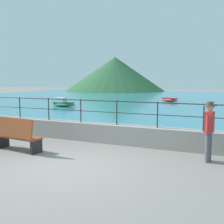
% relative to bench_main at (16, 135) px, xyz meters
% --- Properties ---
extents(ground_plane, '(120.00, 120.00, 0.00)m').
position_rel_bench_main_xyz_m(ground_plane, '(2.59, -0.80, -0.56)').
color(ground_plane, slate).
extents(promenade_wall, '(20.00, 0.56, 0.70)m').
position_rel_bench_main_xyz_m(promenade_wall, '(2.59, 2.40, -0.21)').
color(promenade_wall, gray).
rests_on(promenade_wall, ground).
extents(railing, '(18.44, 0.04, 0.90)m').
position_rel_bench_main_xyz_m(railing, '(2.59, 2.40, 0.76)').
color(railing, '#282623').
rests_on(railing, promenade_wall).
extents(lake_water, '(64.00, 44.32, 0.06)m').
position_rel_bench_main_xyz_m(lake_water, '(2.59, 25.04, -0.53)').
color(lake_water, teal).
rests_on(lake_water, ground).
extents(hill_main, '(19.86, 19.86, 6.73)m').
position_rel_bench_main_xyz_m(hill_main, '(-15.31, 43.69, 2.81)').
color(hill_main, '#285633').
rests_on(hill_main, ground).
extents(bench_main, '(1.75, 0.72, 1.13)m').
position_rel_bench_main_xyz_m(bench_main, '(0.00, 0.00, 0.00)').
color(bench_main, brown).
rests_on(bench_main, ground).
extents(person_walking, '(0.38, 0.57, 1.75)m').
position_rel_bench_main_xyz_m(person_walking, '(5.92, 1.32, 0.42)').
color(person_walking, '#4C4C56').
rests_on(person_walking, ground).
extents(boat_1, '(2.32, 0.95, 0.76)m').
position_rel_bench_main_xyz_m(boat_1, '(-6.83, 12.84, -0.23)').
color(boat_1, '#338C59').
rests_on(boat_1, lake_water).
extents(boat_2, '(2.36, 2.13, 0.36)m').
position_rel_bench_main_xyz_m(boat_2, '(0.34, 21.88, -0.30)').
color(boat_2, red).
rests_on(boat_2, lake_water).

